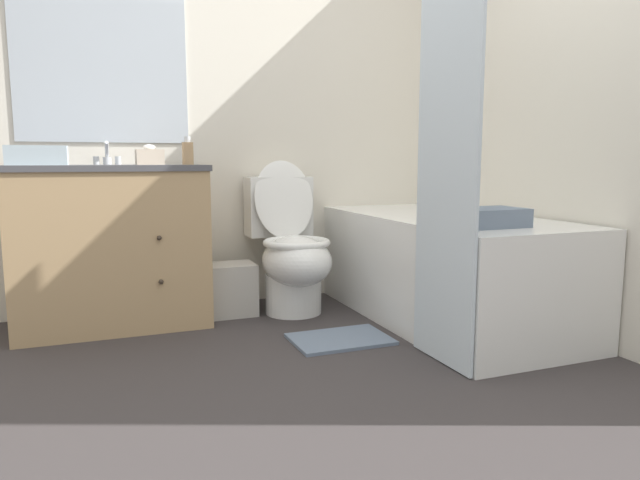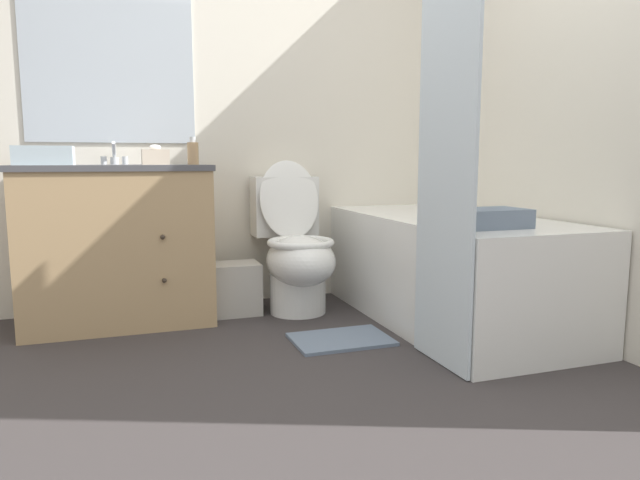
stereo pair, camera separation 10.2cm
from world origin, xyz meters
TOP-DOWN VIEW (x-y plane):
  - ground_plane at (0.00, 0.00)m, footprint 14.00×14.00m
  - wall_back at (-0.01, 1.84)m, footprint 8.00×0.06m
  - wall_right at (1.29, 0.91)m, footprint 0.05×2.82m
  - vanity_cabinet at (-0.79, 1.56)m, footprint 0.95×0.56m
  - sink_faucet at (-0.79, 1.74)m, footprint 0.14×0.12m
  - toilet at (0.16, 1.47)m, footprint 0.38×0.67m
  - bathtub at (0.88, 1.02)m, footprint 0.75×1.60m
  - shower_curtain at (0.49, 0.44)m, footprint 0.02×0.43m
  - wastebasket at (-0.18, 1.53)m, footprint 0.26×0.22m
  - tissue_box at (-0.58, 1.60)m, footprint 0.14×0.15m
  - soap_dispenser at (-0.39, 1.56)m, footprint 0.06×0.06m
  - hand_towel_folded at (-1.09, 1.40)m, footprint 0.26×0.16m
  - bath_towel_folded at (0.75, 0.52)m, footprint 0.33×0.22m
  - bath_mat at (0.20, 0.87)m, footprint 0.46×0.32m

SIDE VIEW (x-z plane):
  - ground_plane at x=0.00m, z-range 0.00..0.00m
  - bath_mat at x=0.20m, z-range 0.00..0.02m
  - wastebasket at x=-0.18m, z-range 0.00..0.29m
  - bathtub at x=0.88m, z-range 0.00..0.57m
  - toilet at x=0.16m, z-range -0.08..0.78m
  - vanity_cabinet at x=-0.79m, z-range 0.01..0.84m
  - bath_towel_folded at x=0.75m, z-range 0.56..0.65m
  - sink_faucet at x=-0.79m, z-range 0.81..0.93m
  - tissue_box at x=-0.58m, z-range 0.82..0.93m
  - hand_towel_folded at x=-1.09m, z-range 0.83..0.92m
  - soap_dispenser at x=-0.39m, z-range 0.82..0.97m
  - shower_curtain at x=0.49m, z-range 0.00..1.89m
  - wall_right at x=1.29m, z-range 0.00..2.50m
  - wall_back at x=-0.01m, z-range 0.00..2.50m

